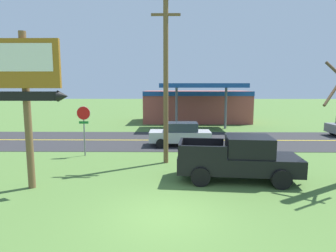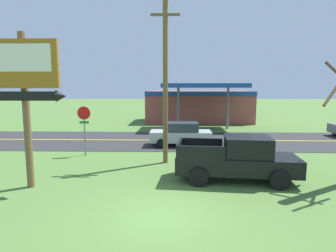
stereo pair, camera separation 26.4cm
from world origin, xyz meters
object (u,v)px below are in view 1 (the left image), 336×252
at_px(stop_sign, 84,122).
at_px(utility_pole, 166,73).
at_px(motel_sign, 25,82).
at_px(gas_station, 196,105).
at_px(car_silver_far_lane, 180,134).
at_px(pickup_black_parked_on_lawn, 239,159).

distance_m(stop_sign, utility_pole, 5.79).
bearing_deg(motel_sign, gas_station, 69.35).
bearing_deg(gas_station, motel_sign, -110.65).
bearing_deg(gas_station, utility_pole, -99.82).
bearing_deg(stop_sign, car_silver_far_lane, 27.14).
bearing_deg(utility_pole, car_silver_far_lane, 78.35).
bearing_deg(utility_pole, motel_sign, -142.28).
height_order(motel_sign, utility_pole, utility_pole).
height_order(pickup_black_parked_on_lawn, car_silver_far_lane, pickup_black_parked_on_lawn).
distance_m(motel_sign, pickup_black_parked_on_lawn, 9.27).
bearing_deg(gas_station, stop_sign, -115.45).
relative_size(stop_sign, utility_pole, 0.33).
distance_m(motel_sign, gas_station, 24.23).
xyz_separation_m(pickup_black_parked_on_lawn, car_silver_far_lane, (-2.34, 7.39, -0.13)).
bearing_deg(pickup_black_parked_on_lawn, gas_station, 90.19).
distance_m(gas_station, pickup_black_parked_on_lawn, 21.38).
distance_m(stop_sign, pickup_black_parked_on_lawn, 9.32).
height_order(gas_station, car_silver_far_lane, gas_station).
xyz_separation_m(stop_sign, gas_station, (8.06, 16.94, -0.08)).
bearing_deg(pickup_black_parked_on_lawn, utility_pole, 138.38).
bearing_deg(car_silver_far_lane, utility_pole, -101.65).
height_order(motel_sign, gas_station, motel_sign).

